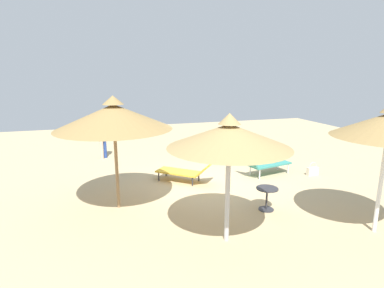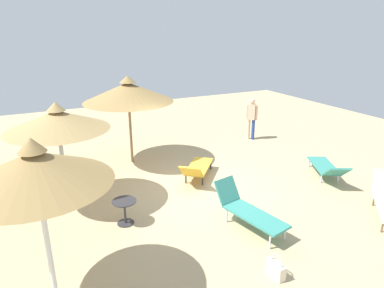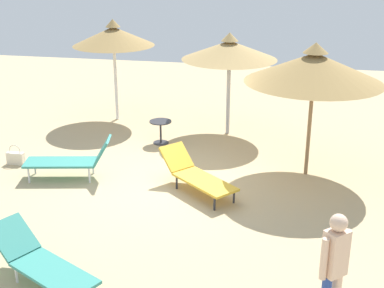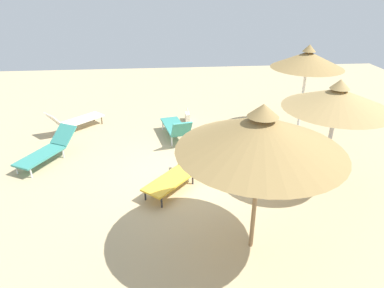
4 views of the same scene
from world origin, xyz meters
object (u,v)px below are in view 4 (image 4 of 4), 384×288
Objects in this scene: parasol_umbrella_edge at (261,134)px; lounge_chair_far_left at (177,174)px; handbag at (187,116)px; lounge_chair_back at (74,120)px; lounge_chair_near_right at (48,149)px; side_table_round at (264,143)px; parasol_umbrella_near_left at (338,99)px; parasol_umbrella_center at (308,60)px; lounge_chair_front at (176,127)px.

parasol_umbrella_edge is 1.59× the size of lounge_chair_far_left.
handbag is (-6.62, -0.72, -2.25)m from parasol_umbrella_edge.
lounge_chair_back is at bearing -139.75° from lounge_chair_far_left.
lounge_chair_near_right reaches higher than side_table_round.
lounge_chair_far_left is at bearing -92.61° from parasol_umbrella_near_left.
parasol_umbrella_center is 4.50m from handbag.
lounge_chair_front is (0.39, -4.18, -1.97)m from parasol_umbrella_center.
lounge_chair_back is 0.96× the size of lounge_chair_far_left.
lounge_chair_back reaches higher than lounge_chair_near_right.
parasol_umbrella_near_left is 1.52× the size of lounge_chair_back.
parasol_umbrella_edge is 5.51m from lounge_chair_front.
parasol_umbrella_near_left reaches higher than lounge_chair_far_left.
parasol_umbrella_center is 6.16m from parasol_umbrella_edge.
lounge_chair_far_left is at bearing -53.82° from parasol_umbrella_center.
lounge_chair_near_right is 4.97m from handbag.
parasol_umbrella_edge is (5.39, -2.97, 0.00)m from parasol_umbrella_center.
parasol_umbrella_edge is at bearing -19.24° from side_table_round.
handbag is (-4.55, -3.08, -2.09)m from parasol_umbrella_near_left.
parasol_umbrella_edge reaches higher than lounge_chair_far_left.
parasol_umbrella_center is 0.98× the size of parasol_umbrella_edge.
lounge_chair_near_right is at bearing -57.29° from handbag.
lounge_chair_near_right is at bearing -7.58° from lounge_chair_back.
parasol_umbrella_near_left is 2.67m from side_table_round.
side_table_round is (-3.65, 1.27, -2.00)m from parasol_umbrella_edge.
parasol_umbrella_center is 7.89m from lounge_chair_back.
lounge_chair_front is at bearing -166.41° from parasol_umbrella_edge.
handbag is at bearing 163.29° from lounge_chair_front.
handbag is at bearing -145.88° from parasol_umbrella_near_left.
lounge_chair_back is 3.71× the size of handbag.
parasol_umbrella_near_left reaches higher than side_table_round.
parasol_umbrella_near_left reaches higher than lounge_chair_near_right.
lounge_chair_back is at bearing -82.47° from handbag.
parasol_umbrella_center is 1.56× the size of lounge_chair_far_left.
handbag is at bearing 122.71° from lounge_chair_near_right.
lounge_chair_back reaches higher than side_table_round.
parasol_umbrella_near_left is 1.39× the size of lounge_chair_front.
lounge_chair_far_left is (-2.24, -1.33, -2.04)m from parasol_umbrella_edge.
parasol_umbrella_edge is 1.65× the size of lounge_chair_back.
lounge_chair_front reaches higher than lounge_chair_far_left.
lounge_chair_front is 1.71m from handbag.
lounge_chair_near_right is at bearing -104.44° from parasol_umbrella_near_left.
handbag is (-4.38, 0.61, -0.21)m from lounge_chair_far_left.
lounge_chair_front is 4.07× the size of handbag.
parasol_umbrella_center reaches higher than lounge_chair_back.
parasol_umbrella_near_left is at bearing 131.24° from parasol_umbrella_edge.
parasol_umbrella_near_left is at bearing 87.39° from lounge_chair_far_left.
lounge_chair_front reaches higher than handbag.
lounge_chair_front is 1.05× the size of lounge_chair_far_left.
lounge_chair_front is 1.09× the size of lounge_chair_back.
handbag is at bearing -173.77° from parasol_umbrella_edge.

